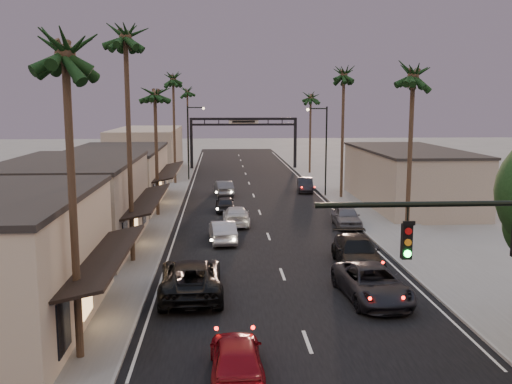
{
  "coord_description": "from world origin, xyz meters",
  "views": [
    {
      "loc": [
        -3.38,
        -11.2,
        9.38
      ],
      "look_at": [
        -0.61,
        32.49,
        2.5
      ],
      "focal_mm": 40.0,
      "sensor_mm": 36.0,
      "label": 1
    }
  ],
  "objects": [
    {
      "name": "curbside_black",
      "position": [
        4.44,
        20.23,
        0.85
      ],
      "size": [
        2.67,
        5.99,
        1.71
      ],
      "primitive_type": "imported",
      "rotation": [
        0.0,
        0.0,
        -0.05
      ],
      "color": "black",
      "rests_on": "ground"
    },
    {
      "name": "palm_far",
      "position": [
        -8.3,
        78.0,
        11.44
      ],
      "size": [
        3.2,
        3.2,
        13.2
      ],
      "color": "#38281C",
      "rests_on": "ground"
    },
    {
      "name": "palm_rb",
      "position": [
        8.6,
        44.0,
        12.42
      ],
      "size": [
        3.2,
        3.2,
        14.2
      ],
      "color": "#38281C",
      "rests_on": "ground"
    },
    {
      "name": "sidewalk_left",
      "position": [
        -9.5,
        52.0,
        0.06
      ],
      "size": [
        5.0,
        92.0,
        0.12
      ],
      "primitive_type": "cube",
      "color": "slate",
      "rests_on": "ground"
    },
    {
      "name": "palm_la",
      "position": [
        -8.6,
        9.0,
        11.44
      ],
      "size": [
        3.2,
        3.2,
        13.2
      ],
      "color": "#38281C",
      "rests_on": "ground"
    },
    {
      "name": "storefront_dist",
      "position": [
        -13.0,
        65.0,
        3.0
      ],
      "size": [
        8.0,
        20.0,
        6.0
      ],
      "primitive_type": "cube",
      "color": "gray",
      "rests_on": "ground"
    },
    {
      "name": "curbside_near",
      "position": [
        3.85,
        14.73,
        0.81
      ],
      "size": [
        3.15,
        6.02,
        1.62
      ],
      "primitive_type": "imported",
      "rotation": [
        0.0,
        0.0,
        0.08
      ],
      "color": "black",
      "rests_on": "ground"
    },
    {
      "name": "palm_ld",
      "position": [
        -8.6,
        55.0,
        12.42
      ],
      "size": [
        3.2,
        3.2,
        14.2
      ],
      "color": "#38281C",
      "rests_on": "ground"
    },
    {
      "name": "curbside_grey",
      "position": [
        6.2,
        30.91,
        0.79
      ],
      "size": [
        2.04,
        4.7,
        1.58
      ],
      "primitive_type": "imported",
      "rotation": [
        0.0,
        0.0,
        -0.04
      ],
      "color": "#545459",
      "rests_on": "ground"
    },
    {
      "name": "storefront_far",
      "position": [
        -13.0,
        42.0,
        2.5
      ],
      "size": [
        8.0,
        16.0,
        5.0
      ],
      "primitive_type": "cube",
      "color": "beige",
      "rests_on": "ground"
    },
    {
      "name": "streetlight_left",
      "position": [
        -6.92,
        58.0,
        5.33
      ],
      "size": [
        2.13,
        0.3,
        9.0
      ],
      "color": "black",
      "rests_on": "ground"
    },
    {
      "name": "oncoming_pickup",
      "position": [
        -4.86,
        15.89,
        0.9
      ],
      "size": [
        3.23,
        6.56,
        1.79
      ],
      "primitive_type": "imported",
      "rotation": [
        0.0,
        0.0,
        3.18
      ],
      "color": "black",
      "rests_on": "ground"
    },
    {
      "name": "palm_rc",
      "position": [
        8.6,
        64.0,
        10.47
      ],
      "size": [
        3.2,
        3.2,
        12.2
      ],
      "color": "#38281C",
      "rests_on": "ground"
    },
    {
      "name": "storefront_mid",
      "position": [
        -13.0,
        26.0,
        2.75
      ],
      "size": [
        8.0,
        14.0,
        5.5
      ],
      "primitive_type": "cube",
      "color": "gray",
      "rests_on": "ground"
    },
    {
      "name": "curbside_far",
      "position": [
        5.62,
        48.18,
        0.73
      ],
      "size": [
        1.98,
        4.57,
        1.46
      ],
      "primitive_type": "imported",
      "rotation": [
        0.0,
        0.0,
        -0.1
      ],
      "color": "black",
      "rests_on": "ground"
    },
    {
      "name": "oncoming_grey_far",
      "position": [
        -3.03,
        46.31,
        0.76
      ],
      "size": [
        2.14,
        4.78,
        1.52
      ],
      "primitive_type": "imported",
      "rotation": [
        0.0,
        0.0,
        3.26
      ],
      "color": "#47474C",
      "rests_on": "ground"
    },
    {
      "name": "sidewalk_right",
      "position": [
        9.5,
        52.0,
        0.06
      ],
      "size": [
        5.0,
        92.0,
        0.12
      ],
      "primitive_type": "cube",
      "color": "slate",
      "rests_on": "ground"
    },
    {
      "name": "oncoming_silver",
      "position": [
        -3.25,
        26.63,
        0.75
      ],
      "size": [
        2.01,
        4.66,
        1.49
      ],
      "primitive_type": "imported",
      "rotation": [
        0.0,
        0.0,
        3.24
      ],
      "color": "#98989D",
      "rests_on": "ground"
    },
    {
      "name": "arch",
      "position": [
        0.0,
        70.0,
        5.53
      ],
      "size": [
        15.2,
        0.4,
        7.27
      ],
      "color": "black",
      "rests_on": "ground"
    },
    {
      "name": "road",
      "position": [
        0.0,
        45.0,
        0.0
      ],
      "size": [
        14.0,
        120.0,
        0.02
      ],
      "primitive_type": "cube",
      "color": "black",
      "rests_on": "ground"
    },
    {
      "name": "oncoming_white",
      "position": [
        -2.18,
        32.13,
        0.72
      ],
      "size": [
        2.05,
        4.96,
        1.44
      ],
      "primitive_type": "imported",
      "rotation": [
        0.0,
        0.0,
        3.15
      ],
      "color": "#B7B7B7",
      "rests_on": "ground"
    },
    {
      "name": "palm_lb",
      "position": [
        -8.6,
        22.0,
        13.39
      ],
      "size": [
        3.2,
        3.2,
        15.2
      ],
      "color": "#38281C",
      "rests_on": "ground"
    },
    {
      "name": "streetlight_right",
      "position": [
        6.92,
        45.0,
        5.33
      ],
      "size": [
        2.13,
        0.3,
        9.0
      ],
      "color": "black",
      "rests_on": "ground"
    },
    {
      "name": "building_right",
      "position": [
        14.0,
        40.0,
        2.5
      ],
      "size": [
        8.0,
        18.0,
        5.0
      ],
      "primitive_type": "cube",
      "color": "gray",
      "rests_on": "ground"
    },
    {
      "name": "oncoming_red",
      "position": [
        -2.88,
        7.21,
        0.76
      ],
      "size": [
        1.88,
        4.52,
        1.53
      ],
      "primitive_type": "imported",
      "rotation": [
        0.0,
        0.0,
        3.16
      ],
      "color": "maroon",
      "rests_on": "ground"
    },
    {
      "name": "palm_ra",
      "position": [
        8.6,
        24.0,
        11.44
      ],
      "size": [
        3.2,
        3.2,
        13.2
      ],
      "color": "#38281C",
      "rests_on": "ground"
    },
    {
      "name": "palm_lc",
      "position": [
        -8.6,
        36.0,
        10.47
      ],
      "size": [
        3.2,
        3.2,
        12.2
      ],
      "color": "#38281C",
      "rests_on": "ground"
    },
    {
      "name": "oncoming_dgrey",
      "position": [
        -2.99,
        37.63,
        0.67
      ],
      "size": [
        1.68,
        3.97,
        1.34
      ],
      "primitive_type": "imported",
      "rotation": [
        0.0,
        0.0,
        3.17
      ],
      "color": "black",
      "rests_on": "ground"
    },
    {
      "name": "ground",
      "position": [
        0.0,
        40.0,
        0.0
      ],
      "size": [
        200.0,
        200.0,
        0.0
      ],
      "primitive_type": "plane",
      "color": "slate",
      "rests_on": "ground"
    }
  ]
}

